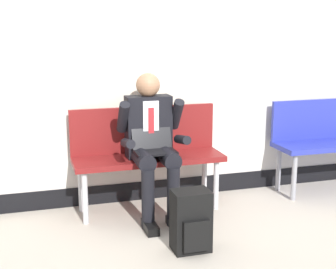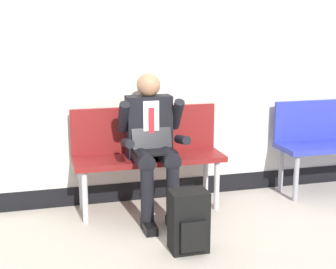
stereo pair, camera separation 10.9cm
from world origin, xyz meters
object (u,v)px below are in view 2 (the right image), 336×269
backpack (189,222)px  person_seated (152,141)px  bench_empty (327,138)px  bench_with_person (147,149)px

backpack → person_seated: bearing=97.3°
bench_empty → backpack: size_ratio=2.25×
bench_empty → person_seated: person_seated is taller
person_seated → bench_with_person: bearing=90.0°
bench_empty → person_seated: 1.88m
bench_empty → bench_with_person: bearing=179.9°
person_seated → backpack: person_seated is taller
backpack → bench_empty: bearing=28.6°
bench_with_person → person_seated: 0.23m
bench_with_person → backpack: size_ratio=2.89×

